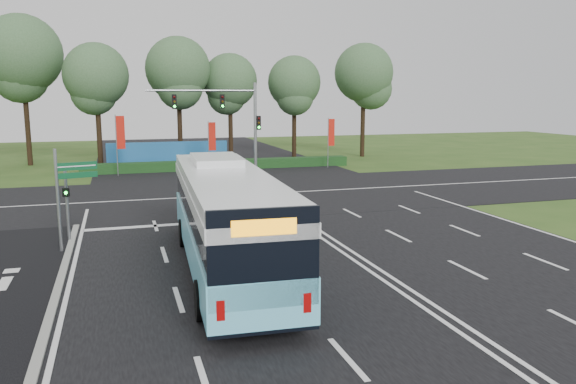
% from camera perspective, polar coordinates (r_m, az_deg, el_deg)
% --- Properties ---
extents(ground, '(120.00, 120.00, 0.00)m').
position_cam_1_polar(ground, '(23.40, 3.93, -5.14)').
color(ground, '#2D4D19').
rests_on(ground, ground).
extents(road_main, '(20.00, 120.00, 0.04)m').
position_cam_1_polar(road_main, '(23.40, 3.93, -5.10)').
color(road_main, black).
rests_on(road_main, ground).
extents(road_cross, '(120.00, 14.00, 0.05)m').
position_cam_1_polar(road_cross, '(34.61, -3.16, -0.23)').
color(road_cross, black).
rests_on(road_cross, ground).
extents(kerb_strip, '(0.25, 18.00, 0.12)m').
position_cam_1_polar(kerb_strip, '(19.16, -22.32, -9.07)').
color(kerb_strip, gray).
rests_on(kerb_strip, ground).
extents(city_bus, '(3.40, 13.13, 3.73)m').
position_cam_1_polar(city_bus, '(19.25, -6.28, -2.68)').
color(city_bus, '#6DDBFC').
rests_on(city_bus, ground).
extents(pedestrian_signal, '(0.28, 0.40, 3.10)m').
position_cam_1_polar(pedestrian_signal, '(24.72, -21.54, -0.98)').
color(pedestrian_signal, gray).
rests_on(pedestrian_signal, ground).
extents(street_sign, '(1.54, 0.46, 4.04)m').
position_cam_1_polar(street_sign, '(23.15, -21.56, 0.46)').
color(street_sign, gray).
rests_on(street_sign, ground).
extents(banner_flag_left, '(0.68, 0.19, 4.65)m').
position_cam_1_polar(banner_flag_left, '(44.16, -16.75, 5.45)').
color(banner_flag_left, gray).
rests_on(banner_flag_left, ground).
extents(banner_flag_mid, '(0.60, 0.09, 4.09)m').
position_cam_1_polar(banner_flag_mid, '(44.16, -7.80, 5.33)').
color(banner_flag_mid, gray).
rests_on(banner_flag_mid, ground).
extents(banner_flag_right, '(0.62, 0.11, 4.21)m').
position_cam_1_polar(banner_flag_right, '(47.45, 4.35, 5.78)').
color(banner_flag_right, gray).
rests_on(banner_flag_right, ground).
extents(traffic_light_gantry, '(8.41, 0.28, 7.00)m').
position_cam_1_polar(traffic_light_gantry, '(42.46, -5.73, 7.87)').
color(traffic_light_gantry, gray).
rests_on(traffic_light_gantry, ground).
extents(hedge, '(22.00, 1.20, 0.80)m').
position_cam_1_polar(hedge, '(46.67, -6.86, 2.76)').
color(hedge, '#133615').
rests_on(hedge, ground).
extents(blue_hoarding, '(10.00, 0.30, 2.20)m').
position_cam_1_polar(blue_hoarding, '(48.54, -12.06, 3.71)').
color(blue_hoarding, '#1C5D9B').
rests_on(blue_hoarding, ground).
extents(eucalyptus_row, '(43.22, 8.55, 12.91)m').
position_cam_1_polar(eucalyptus_row, '(52.88, -14.84, 12.15)').
color(eucalyptus_row, black).
rests_on(eucalyptus_row, ground).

